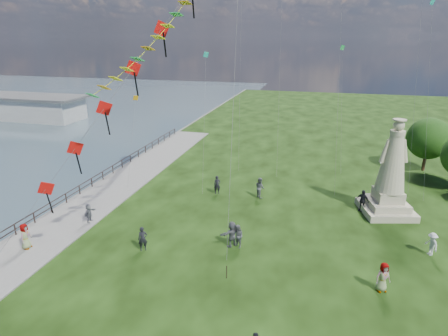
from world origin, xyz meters
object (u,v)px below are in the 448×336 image
(person_0, at_px, (143,239))
(person_1, at_px, (238,236))
(person_8, at_px, (432,244))
(person_7, at_px, (260,187))
(lamppost, at_px, (381,174))
(pier_pavilion, at_px, (11,106))
(person_11, at_px, (232,234))
(statue, at_px, (390,179))
(person_6, at_px, (217,185))
(person_10, at_px, (25,237))
(person_4, at_px, (383,277))
(person_5, at_px, (89,214))
(person_9, at_px, (362,201))

(person_0, xyz_separation_m, person_1, (6.38, 2.08, -0.02))
(person_8, bearing_deg, person_7, -140.95)
(person_0, bearing_deg, lamppost, 3.46)
(pier_pavilion, relative_size, person_11, 15.54)
(person_0, bearing_deg, pier_pavilion, 110.09)
(lamppost, bearing_deg, statue, -38.45)
(person_0, bearing_deg, person_6, 47.58)
(pier_pavilion, bearing_deg, person_7, -26.42)
(person_10, relative_size, person_11, 0.97)
(pier_pavilion, bearing_deg, person_8, -26.59)
(person_6, bearing_deg, person_7, -15.92)
(pier_pavilion, xyz_separation_m, lamppost, (62.69, -25.94, 1.46))
(person_7, height_order, person_10, person_7)
(statue, relative_size, person_8, 4.85)
(person_1, relative_size, person_4, 0.94)
(pier_pavilion, height_order, person_4, pier_pavilion)
(person_0, relative_size, person_4, 0.96)
(person_7, bearing_deg, person_6, 52.61)
(person_5, distance_m, person_6, 11.89)
(statue, bearing_deg, person_11, -157.47)
(person_8, relative_size, person_11, 0.87)
(person_9, bearing_deg, lamppost, 62.26)
(lamppost, relative_size, person_6, 2.56)
(person_0, xyz_separation_m, person_9, (15.43, 10.66, 0.08))
(lamppost, height_order, person_6, lamppost)
(pier_pavilion, height_order, statue, statue)
(person_4, height_order, person_5, person_4)
(person_8, bearing_deg, person_9, -170.02)
(pier_pavilion, height_order, person_9, pier_pavilion)
(person_6, bearing_deg, person_5, -153.51)
(lamppost, bearing_deg, person_9, -150.19)
(person_4, height_order, person_6, person_4)
(person_5, height_order, person_9, person_9)
(person_8, distance_m, person_9, 7.33)
(person_10, bearing_deg, pier_pavilion, 37.74)
(person_5, bearing_deg, pier_pavilion, 49.56)
(person_8, bearing_deg, person_4, -60.55)
(person_4, xyz_separation_m, person_6, (-13.46, 11.56, -0.04))
(person_7, relative_size, person_11, 1.00)
(statue, xyz_separation_m, person_4, (-1.68, -11.29, -2.15))
(pier_pavilion, xyz_separation_m, person_11, (51.91, -35.18, -0.87))
(lamppost, distance_m, person_5, 24.54)
(pier_pavilion, relative_size, person_4, 16.10)
(person_1, relative_size, person_10, 0.93)
(statue, relative_size, person_7, 4.22)
(person_1, bearing_deg, statue, 76.98)
(person_5, bearing_deg, person_10, 157.72)
(person_5, distance_m, person_8, 25.64)
(pier_pavilion, height_order, person_1, pier_pavilion)
(person_0, height_order, person_8, person_0)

